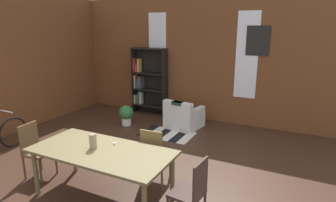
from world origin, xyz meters
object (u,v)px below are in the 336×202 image
(dining_chair_far_right, at_px, (154,154))
(armchair_white, at_px, (183,117))
(dining_chair_head_left, at_px, (35,149))
(bookshelf_tall, at_px, (147,81))
(potted_plant_by_shelf, at_px, (126,114))
(vase_on_table, at_px, (93,141))
(dining_table, at_px, (102,155))
(dining_chair_head_right, at_px, (192,191))

(dining_chair_far_right, height_order, armchair_white, dining_chair_far_right)
(dining_chair_head_left, xyz_separation_m, bookshelf_tall, (-0.15, 4.08, 0.46))
(armchair_white, xyz_separation_m, potted_plant_by_shelf, (-1.44, -0.48, 0.02))
(dining_chair_head_left, distance_m, bookshelf_tall, 4.11)
(vase_on_table, xyz_separation_m, dining_chair_head_left, (-1.30, -0.01, -0.38))
(vase_on_table, bearing_deg, potted_plant_by_shelf, 116.11)
(dining_chair_head_left, xyz_separation_m, dining_chair_far_right, (1.93, 0.74, 0.00))
(dining_table, xyz_separation_m, vase_on_table, (-0.15, -0.00, 0.19))
(dining_chair_head_left, bearing_deg, vase_on_table, 0.30)
(potted_plant_by_shelf, bearing_deg, bookshelf_tall, 91.89)
(vase_on_table, height_order, potted_plant_by_shelf, vase_on_table)
(vase_on_table, relative_size, dining_chair_head_left, 0.24)
(dining_table, distance_m, bookshelf_tall, 4.39)
(dining_table, height_order, vase_on_table, vase_on_table)
(dining_table, height_order, dining_chair_head_left, dining_chair_head_left)
(vase_on_table, height_order, armchair_white, vase_on_table)
(dining_chair_head_left, relative_size, bookshelf_tall, 0.49)
(dining_chair_far_right, xyz_separation_m, potted_plant_by_shelf, (-2.05, 2.15, -0.22))
(dining_chair_head_left, distance_m, potted_plant_by_shelf, 2.90)
(dining_table, xyz_separation_m, bookshelf_tall, (-1.60, 4.08, 0.28))
(bookshelf_tall, relative_size, armchair_white, 2.14)
(dining_chair_head_left, xyz_separation_m, potted_plant_by_shelf, (-0.11, 2.89, -0.22))
(armchair_white, bearing_deg, dining_chair_head_right, -65.11)
(dining_chair_far_right, height_order, potted_plant_by_shelf, dining_chair_far_right)
(vase_on_table, xyz_separation_m, dining_chair_far_right, (0.63, 0.73, -0.38))
(vase_on_table, distance_m, bookshelf_tall, 4.33)
(vase_on_table, xyz_separation_m, armchair_white, (0.03, 3.36, -0.61))
(potted_plant_by_shelf, bearing_deg, armchair_white, 18.38)
(potted_plant_by_shelf, bearing_deg, dining_table, -61.57)
(dining_chair_head_left, relative_size, potted_plant_by_shelf, 1.80)
(dining_chair_head_right, bearing_deg, dining_table, 179.72)
(dining_table, height_order, potted_plant_by_shelf, dining_table)
(bookshelf_tall, distance_m, armchair_white, 1.79)
(dining_chair_head_right, distance_m, bookshelf_tall, 5.11)
(bookshelf_tall, height_order, armchair_white, bookshelf_tall)
(dining_chair_head_left, bearing_deg, potted_plant_by_shelf, 92.28)
(dining_chair_head_right, xyz_separation_m, bookshelf_tall, (-3.04, 4.08, 0.46))
(bookshelf_tall, bearing_deg, vase_on_table, -70.41)
(vase_on_table, relative_size, armchair_white, 0.25)
(dining_chair_head_right, bearing_deg, dining_chair_far_right, 142.45)
(dining_chair_head_left, height_order, armchair_white, dining_chair_head_left)
(dining_chair_head_left, bearing_deg, dining_chair_far_right, 20.84)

